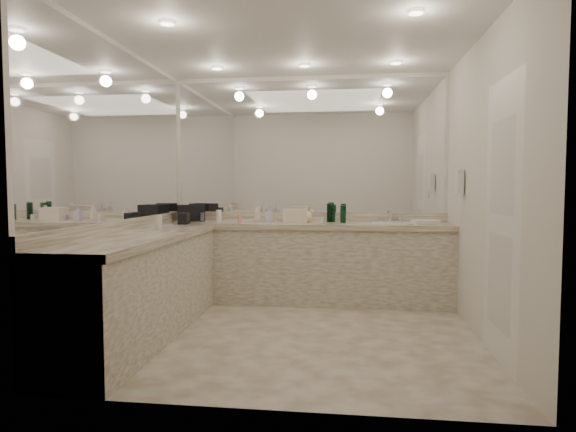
# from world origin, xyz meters

# --- Properties ---
(floor) EXTENTS (3.20, 3.20, 0.00)m
(floor) POSITION_xyz_m (0.00, 0.00, 0.00)
(floor) COLOR beige
(floor) RESTS_ON ground
(ceiling) EXTENTS (3.20, 3.20, 0.00)m
(ceiling) POSITION_xyz_m (0.00, 0.00, 2.60)
(ceiling) COLOR white
(ceiling) RESTS_ON floor
(wall_back) EXTENTS (3.20, 0.02, 2.60)m
(wall_back) POSITION_xyz_m (0.00, 1.50, 1.30)
(wall_back) COLOR silver
(wall_back) RESTS_ON floor
(wall_left) EXTENTS (0.02, 3.00, 2.60)m
(wall_left) POSITION_xyz_m (-1.60, 0.00, 1.30)
(wall_left) COLOR silver
(wall_left) RESTS_ON floor
(wall_right) EXTENTS (0.02, 3.00, 2.60)m
(wall_right) POSITION_xyz_m (1.60, 0.00, 1.30)
(wall_right) COLOR silver
(wall_right) RESTS_ON floor
(vanity_back_base) EXTENTS (3.20, 0.60, 0.84)m
(vanity_back_base) POSITION_xyz_m (0.00, 1.20, 0.42)
(vanity_back_base) COLOR beige
(vanity_back_base) RESTS_ON floor
(vanity_back_top) EXTENTS (3.20, 0.64, 0.06)m
(vanity_back_top) POSITION_xyz_m (0.00, 1.19, 0.87)
(vanity_back_top) COLOR beige
(vanity_back_top) RESTS_ON vanity_back_base
(vanity_left_base) EXTENTS (0.60, 2.40, 0.84)m
(vanity_left_base) POSITION_xyz_m (-1.30, -0.30, 0.42)
(vanity_left_base) COLOR beige
(vanity_left_base) RESTS_ON floor
(vanity_left_top) EXTENTS (0.64, 2.42, 0.06)m
(vanity_left_top) POSITION_xyz_m (-1.29, -0.30, 0.87)
(vanity_left_top) COLOR beige
(vanity_left_top) RESTS_ON vanity_left_base
(backsplash_back) EXTENTS (3.20, 0.04, 0.10)m
(backsplash_back) POSITION_xyz_m (0.00, 1.48, 0.95)
(backsplash_back) COLOR beige
(backsplash_back) RESTS_ON vanity_back_top
(backsplash_left) EXTENTS (0.04, 3.00, 0.10)m
(backsplash_left) POSITION_xyz_m (-1.58, 0.00, 0.95)
(backsplash_left) COLOR beige
(backsplash_left) RESTS_ON vanity_left_top
(mirror_back) EXTENTS (3.12, 0.01, 1.55)m
(mirror_back) POSITION_xyz_m (0.00, 1.49, 1.77)
(mirror_back) COLOR white
(mirror_back) RESTS_ON wall_back
(mirror_left) EXTENTS (0.01, 2.92, 1.55)m
(mirror_left) POSITION_xyz_m (-1.59, 0.00, 1.77)
(mirror_left) COLOR white
(mirror_left) RESTS_ON wall_left
(sink) EXTENTS (0.44, 0.44, 0.03)m
(sink) POSITION_xyz_m (0.95, 1.20, 0.90)
(sink) COLOR white
(sink) RESTS_ON vanity_back_top
(faucet) EXTENTS (0.24, 0.16, 0.14)m
(faucet) POSITION_xyz_m (0.95, 1.41, 0.97)
(faucet) COLOR silver
(faucet) RESTS_ON vanity_back_top
(wall_phone) EXTENTS (0.06, 0.10, 0.24)m
(wall_phone) POSITION_xyz_m (1.56, 0.70, 1.35)
(wall_phone) COLOR white
(wall_phone) RESTS_ON wall_right
(door) EXTENTS (0.02, 0.82, 2.10)m
(door) POSITION_xyz_m (1.59, -0.50, 1.05)
(door) COLOR white
(door) RESTS_ON wall_right
(black_toiletry_bag) EXTENTS (0.36, 0.29, 0.18)m
(black_toiletry_bag) POSITION_xyz_m (-1.36, 1.24, 0.99)
(black_toiletry_bag) COLOR black
(black_toiletry_bag) RESTS_ON vanity_back_top
(black_bag_spill) EXTENTS (0.13, 0.23, 0.12)m
(black_bag_spill) POSITION_xyz_m (-1.30, 0.82, 0.96)
(black_bag_spill) COLOR black
(black_bag_spill) RESTS_ON vanity_left_top
(cream_cosmetic_case) EXTENTS (0.28, 0.18, 0.16)m
(cream_cosmetic_case) POSITION_xyz_m (-0.13, 1.18, 0.98)
(cream_cosmetic_case) COLOR beige
(cream_cosmetic_case) RESTS_ON vanity_back_top
(hand_towel) EXTENTS (0.30, 0.24, 0.04)m
(hand_towel) POSITION_xyz_m (1.30, 1.14, 0.92)
(hand_towel) COLOR white
(hand_towel) RESTS_ON vanity_back_top
(lotion_left) EXTENTS (0.06, 0.06, 0.14)m
(lotion_left) POSITION_xyz_m (-1.30, 0.12, 0.97)
(lotion_left) COLOR white
(lotion_left) RESTS_ON vanity_left_top
(soap_bottle_a) EXTENTS (0.10, 0.10, 0.20)m
(soap_bottle_a) POSITION_xyz_m (-0.58, 1.29, 1.00)
(soap_bottle_a) COLOR silver
(soap_bottle_a) RESTS_ON vanity_back_top
(soap_bottle_b) EXTENTS (0.10, 0.10, 0.18)m
(soap_bottle_b) POSITION_xyz_m (-0.43, 1.20, 0.99)
(soap_bottle_b) COLOR silver
(soap_bottle_b) RESTS_ON vanity_back_top
(soap_bottle_c) EXTENTS (0.16, 0.16, 0.18)m
(soap_bottle_c) POSITION_xyz_m (0.00, 1.22, 0.99)
(soap_bottle_c) COLOR #FFE3A2
(soap_bottle_c) RESTS_ON vanity_back_top
(green_bottle_0) EXTENTS (0.07, 0.07, 0.21)m
(green_bottle_0) POSITION_xyz_m (0.26, 1.29, 1.01)
(green_bottle_0) COLOR #0D4426
(green_bottle_0) RESTS_ON vanity_back_top
(green_bottle_1) EXTENTS (0.07, 0.07, 0.19)m
(green_bottle_1) POSITION_xyz_m (0.29, 1.33, 0.99)
(green_bottle_1) COLOR #0D4426
(green_bottle_1) RESTS_ON vanity_back_top
(green_bottle_2) EXTENTS (0.06, 0.06, 0.19)m
(green_bottle_2) POSITION_xyz_m (0.41, 1.20, 1.00)
(green_bottle_2) COLOR #0D4426
(green_bottle_2) RESTS_ON vanity_back_top
(amenity_bottle_0) EXTENTS (0.04, 0.04, 0.08)m
(amenity_bottle_0) POSITION_xyz_m (-0.76, 1.19, 0.94)
(amenity_bottle_0) COLOR white
(amenity_bottle_0) RESTS_ON vanity_back_top
(amenity_bottle_1) EXTENTS (0.06, 0.06, 0.14)m
(amenity_bottle_1) POSITION_xyz_m (-1.02, 1.21, 0.97)
(amenity_bottle_1) COLOR white
(amenity_bottle_1) RESTS_ON vanity_back_top
(amenity_bottle_2) EXTENTS (0.04, 0.04, 0.09)m
(amenity_bottle_2) POSITION_xyz_m (-0.76, 1.16, 0.94)
(amenity_bottle_2) COLOR #E57F66
(amenity_bottle_2) RESTS_ON vanity_back_top
(amenity_bottle_3) EXTENTS (0.05, 0.05, 0.11)m
(amenity_bottle_3) POSITION_xyz_m (-1.19, 1.12, 0.95)
(amenity_bottle_3) COLOR #3F3F4C
(amenity_bottle_3) RESTS_ON vanity_back_top
(amenity_bottle_4) EXTENTS (0.06, 0.06, 0.06)m
(amenity_bottle_4) POSITION_xyz_m (-0.25, 1.24, 0.93)
(amenity_bottle_4) COLOR #9966B2
(amenity_bottle_4) RESTS_ON vanity_back_top
(amenity_bottle_5) EXTENTS (0.05, 0.05, 0.06)m
(amenity_bottle_5) POSITION_xyz_m (0.18, 1.23, 0.93)
(amenity_bottle_5) COLOR silver
(amenity_bottle_5) RESTS_ON vanity_back_top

